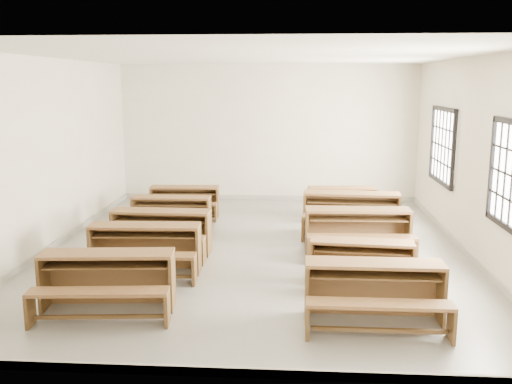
# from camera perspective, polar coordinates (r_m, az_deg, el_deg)

# --- Properties ---
(room) EXTENTS (8.50, 8.50, 3.20)m
(room) POSITION_cam_1_polar(r_m,az_deg,el_deg) (9.30, 0.56, 6.92)
(room) COLOR gray
(room) RESTS_ON ground
(desk_set_0) EXTENTS (1.70, 0.99, 0.73)m
(desk_set_0) POSITION_cam_1_polar(r_m,az_deg,el_deg) (7.34, -14.69, -8.26)
(desk_set_0) COLOR brown
(desk_set_0) RESTS_ON ground
(desk_set_1) EXTENTS (1.66, 0.91, 0.73)m
(desk_set_1) POSITION_cam_1_polar(r_m,az_deg,el_deg) (8.61, -11.08, -5.26)
(desk_set_1) COLOR brown
(desk_set_1) RESTS_ON ground
(desk_set_2) EXTENTS (1.64, 0.88, 0.73)m
(desk_set_2) POSITION_cam_1_polar(r_m,az_deg,el_deg) (9.50, -9.52, -3.67)
(desk_set_2) COLOR brown
(desk_set_2) RESTS_ON ground
(desk_set_3) EXTENTS (1.49, 0.78, 0.67)m
(desk_set_3) POSITION_cam_1_polar(r_m,az_deg,el_deg) (10.90, -8.51, -1.93)
(desk_set_3) COLOR brown
(desk_set_3) RESTS_ON ground
(desk_set_4) EXTENTS (1.46, 0.81, 0.64)m
(desk_set_4) POSITION_cam_1_polar(r_m,az_deg,el_deg) (12.06, -7.17, -0.72)
(desk_set_4) COLOR brown
(desk_set_4) RESTS_ON ground
(desk_set_5) EXTENTS (1.62, 0.84, 0.73)m
(desk_set_5) POSITION_cam_1_polar(r_m,az_deg,el_deg) (6.91, 11.75, -9.39)
(desk_set_5) COLOR brown
(desk_set_5) RESTS_ON ground
(desk_set_6) EXTENTS (1.48, 0.86, 0.64)m
(desk_set_6) POSITION_cam_1_polar(r_m,az_deg,el_deg) (8.08, 10.52, -6.72)
(desk_set_6) COLOR brown
(desk_set_6) RESTS_ON ground
(desk_set_7) EXTENTS (1.72, 0.93, 0.77)m
(desk_set_7) POSITION_cam_1_polar(r_m,az_deg,el_deg) (9.47, 10.15, -3.60)
(desk_set_7) COLOR brown
(desk_set_7) RESTS_ON ground
(desk_set_8) EXTENTS (1.82, 1.04, 0.79)m
(desk_set_8) POSITION_cam_1_polar(r_m,az_deg,el_deg) (10.67, 9.50, -1.85)
(desk_set_8) COLOR brown
(desk_set_8) RESTS_ON ground
(desk_set_9) EXTENTS (1.47, 0.85, 0.64)m
(desk_set_9) POSITION_cam_1_polar(r_m,az_deg,el_deg) (12.05, 8.62, -0.78)
(desk_set_9) COLOR brown
(desk_set_9) RESTS_ON ground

